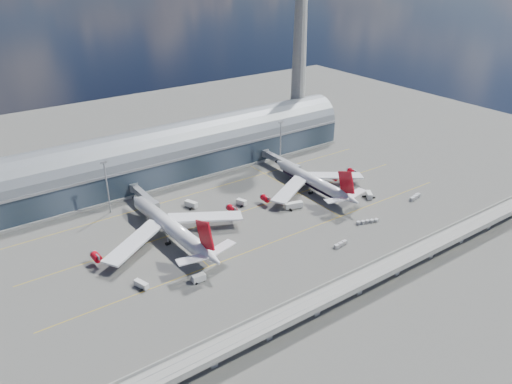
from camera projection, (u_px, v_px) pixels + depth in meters
ground at (267, 230)px, 218.63m from camera, size 500.00×500.00×0.00m
taxi_lines at (239, 210)px, 234.87m from camera, size 200.00×80.12×0.01m
terminal at (182, 152)px, 270.95m from camera, size 200.00×30.00×28.00m
control_tower at (299, 58)px, 301.10m from camera, size 19.00×19.00×103.00m
guideway at (359, 281)px, 175.91m from camera, size 220.00×8.50×7.20m
floodlight_mast_left at (107, 186)px, 227.13m from camera, size 3.00×0.70×25.70m
floodlight_mast_right at (281, 142)px, 279.00m from camera, size 3.00×0.70×25.70m
airliner_left at (172, 228)px, 207.87m from camera, size 67.82×71.24×21.71m
airliner_right at (313, 181)px, 251.65m from camera, size 60.17×62.86×19.99m
jet_bridge_left at (143, 195)px, 237.61m from camera, size 4.40×28.00×7.25m
jet_bridge_right at (279, 160)px, 277.77m from camera, size 4.40×32.00×7.25m
service_truck_0 at (141, 285)px, 180.58m from camera, size 3.82×6.42×2.53m
service_truck_1 at (199, 278)px, 183.79m from camera, size 5.08×2.65×2.90m
service_truck_2 at (294, 205)px, 235.95m from camera, size 8.98×4.79×3.13m
service_truck_3 at (369, 195)px, 246.05m from camera, size 5.28×6.31×2.92m
service_truck_4 at (241, 202)px, 238.97m from camera, size 3.86×5.49×2.91m
service_truck_5 at (191, 204)px, 237.00m from camera, size 4.52×6.77×3.06m
cargo_train_0 at (340, 244)px, 206.10m from camera, size 7.26×2.28×1.60m
cargo_train_1 at (367, 222)px, 223.48m from camera, size 10.70×4.95×1.45m
cargo_train_2 at (415, 197)px, 245.12m from camera, size 8.38×3.40×1.83m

